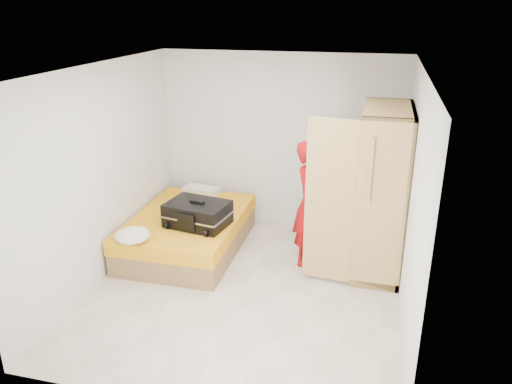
% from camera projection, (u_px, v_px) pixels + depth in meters
% --- Properties ---
extents(room, '(4.00, 4.02, 2.60)m').
position_uv_depth(room, '(246.00, 187.00, 5.60)').
color(room, beige).
rests_on(room, ground).
extents(bed, '(1.42, 2.02, 0.50)m').
position_uv_depth(bed, '(188.00, 232.00, 6.93)').
color(bed, olive).
rests_on(bed, ground).
extents(wardrobe, '(1.17, 1.20, 2.10)m').
position_uv_depth(wardrobe, '(377.00, 196.00, 6.16)').
color(wardrobe, tan).
rests_on(wardrobe, ground).
extents(person, '(0.50, 0.67, 1.65)m').
position_uv_depth(person, '(310.00, 204.00, 6.39)').
color(person, '#B40B13').
rests_on(person, ground).
extents(suitcase, '(0.88, 0.71, 0.34)m').
position_uv_depth(suitcase, '(198.00, 214.00, 6.51)').
color(suitcase, black).
rests_on(suitcase, bed).
extents(round_cushion, '(0.43, 0.43, 0.16)m').
position_uv_depth(round_cushion, '(132.00, 235.00, 6.08)').
color(round_cushion, white).
rests_on(round_cushion, bed).
extents(pillow, '(0.58, 0.35, 0.10)m').
position_uv_depth(pillow, '(201.00, 190.00, 7.62)').
color(pillow, white).
rests_on(pillow, bed).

